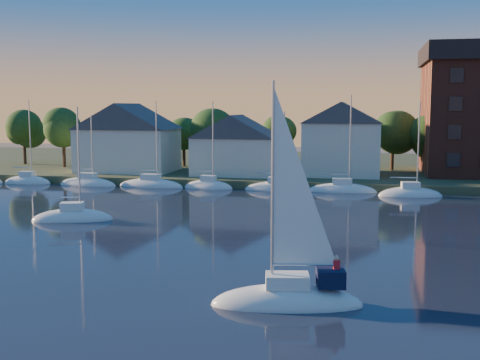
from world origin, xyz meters
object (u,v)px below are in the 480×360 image
(clubhouse_east, at_px, (342,138))
(drifting_sailboat_left, at_px, (73,219))
(clubhouse_centre, at_px, (236,144))
(hero_sailboat, at_px, (290,295))
(clubhouse_west, at_px, (128,137))

(clubhouse_east, xyz_separation_m, drifting_sailboat_left, (-22.37, -32.52, -5.90))
(drifting_sailboat_left, bearing_deg, clubhouse_centre, 56.33)
(clubhouse_centre, bearing_deg, hero_sailboat, -74.58)
(clubhouse_east, bearing_deg, hero_sailboat, -90.37)
(clubhouse_centre, xyz_separation_m, clubhouse_east, (14.00, 2.00, 0.87))
(clubhouse_west, height_order, hero_sailboat, hero_sailboat)
(clubhouse_centre, bearing_deg, drifting_sailboat_left, -105.34)
(clubhouse_west, bearing_deg, clubhouse_east, 1.91)
(clubhouse_centre, height_order, drifting_sailboat_left, drifting_sailboat_left)
(clubhouse_centre, relative_size, hero_sailboat, 0.92)
(clubhouse_west, height_order, drifting_sailboat_left, clubhouse_west)
(clubhouse_east, bearing_deg, clubhouse_west, -178.09)
(clubhouse_centre, xyz_separation_m, drifting_sailboat_left, (-8.37, -30.52, -5.04))
(clubhouse_east, xyz_separation_m, hero_sailboat, (-0.33, -51.56, -5.46))
(clubhouse_centre, height_order, clubhouse_east, clubhouse_east)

